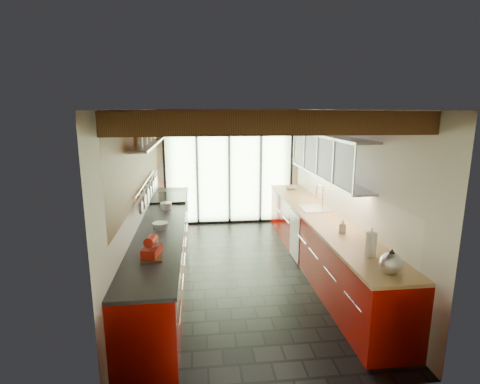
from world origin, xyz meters
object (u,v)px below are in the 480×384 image
at_px(bowl, 291,188).
at_px(kettle, 391,262).
at_px(soap_bottle, 343,226).
at_px(paper_towel, 371,245).
at_px(stand_mixer, 152,248).

bearing_deg(bowl, kettle, -90.00).
height_order(kettle, soap_bottle, kettle).
relative_size(kettle, paper_towel, 0.89).
distance_m(kettle, paper_towel, 0.47).
distance_m(kettle, bowl, 4.24).
xyz_separation_m(kettle, paper_towel, (0.00, 0.46, 0.02)).
relative_size(soap_bottle, bowl, 0.85).
height_order(paper_towel, soap_bottle, paper_towel).
distance_m(stand_mixer, paper_towel, 2.56).
xyz_separation_m(stand_mixer, kettle, (2.54, -0.74, 0.02)).
bearing_deg(stand_mixer, soap_bottle, 12.80).
relative_size(stand_mixer, soap_bottle, 1.56).
relative_size(paper_towel, bowl, 1.39).
bearing_deg(paper_towel, soap_bottle, 90.00).
bearing_deg(paper_towel, stand_mixer, 173.76).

